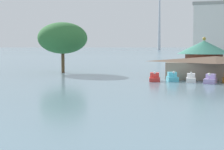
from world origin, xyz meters
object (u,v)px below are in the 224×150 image
Objects in this scene: pedal_boat_cyan at (172,78)px; pedal_boat_lavender at (211,79)px; pedal_boat_red at (155,78)px; boathouse at (215,67)px; green_roof_pavilion at (204,54)px; pedal_boat_white at (191,79)px; shoreline_tree_tall_left at (63,38)px.

pedal_boat_cyan reaches higher than pedal_boat_lavender.
pedal_boat_cyan is (2.70, 0.73, 0.05)m from pedal_boat_red.
boathouse is 10.50m from green_roof_pavilion.
pedal_boat_lavender is at bearing 70.83° from pedal_boat_white.
shoreline_tree_tall_left reaches higher than pedal_boat_cyan.
green_roof_pavilion is at bearing 147.11° from pedal_boat_red.
pedal_boat_cyan is 17.03m from green_roof_pavilion.
shoreline_tree_tall_left is (-29.92, 3.93, 5.13)m from boathouse.
shoreline_tree_tall_left reaches higher than green_roof_pavilion.
pedal_boat_red is 24.16m from shoreline_tree_tall_left.
shoreline_tree_tall_left is at bearing 172.52° from boathouse.
green_roof_pavilion reaches higher than boathouse.
boathouse reaches higher than pedal_boat_white.
boathouse is at bearing -78.29° from green_roof_pavilion.
pedal_boat_white is 3.02m from pedal_boat_lavender.
shoreline_tree_tall_left is (-20.66, 10.64, 6.60)m from pedal_boat_red.
pedal_boat_red is 0.16× the size of boathouse.
pedal_boat_lavender is 0.31× the size of shoreline_tree_tall_left.
pedal_boat_lavender is 31.77m from shoreline_tree_tall_left.
boathouse is (3.69, 6.06, 1.49)m from pedal_boat_white.
pedal_boat_red is at bearing -113.06° from green_roof_pavilion.
pedal_boat_white is (5.56, 0.65, -0.01)m from pedal_boat_red.
shoreline_tree_tall_left is at bearing -129.97° from pedal_boat_cyan.
pedal_boat_cyan is 0.27× the size of shoreline_tree_tall_left.
pedal_boat_lavender is 7.09m from boathouse.
pedal_boat_cyan is at bearing -94.55° from pedal_boat_white.
boathouse is at bearing -177.48° from pedal_boat_lavender.
pedal_boat_red is 8.47m from pedal_boat_lavender.
pedal_boat_cyan reaches higher than pedal_boat_red.
pedal_boat_white is 0.16× the size of boathouse.
pedal_boat_cyan is at bearing -105.48° from green_roof_pavilion.
pedal_boat_lavender is (8.47, -0.19, 0.02)m from pedal_boat_red.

